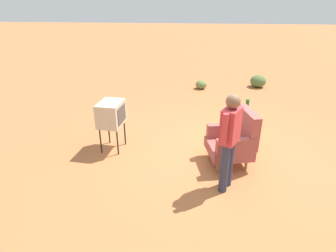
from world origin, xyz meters
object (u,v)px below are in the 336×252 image
bottle_tall_amber (238,107)px  soda_can_red (231,115)px  side_table (237,121)px  tv_on_stand (111,114)px  person_standing (229,138)px  bottle_wine_green (247,107)px  soda_can_blue (247,113)px  flower_vase (238,112)px  armchair (235,140)px

bottle_tall_amber → soda_can_red: bearing=-33.5°
side_table → tv_on_stand: 2.59m
person_standing → bottle_wine_green: person_standing is taller
soda_can_blue → side_table: bearing=-67.9°
tv_on_stand → soda_can_blue: size_ratio=8.44×
tv_on_stand → flower_vase: 2.54m
bottle_wine_green → flower_vase: bearing=-38.3°
side_table → bottle_wine_green: 0.37m
tv_on_stand → bottle_wine_green: 2.82m
tv_on_stand → soda_can_red: tv_on_stand is taller
flower_vase → soda_can_red: bearing=-97.8°
bottle_wine_green → soda_can_blue: (0.10, 0.00, -0.10)m
person_standing → soda_can_red: 1.48m
bottle_tall_amber → flower_vase: size_ratio=1.13×
person_standing → bottle_tall_amber: size_ratio=5.47×
soda_can_blue → armchair: bearing=-22.0°
armchair → person_standing: bearing=-15.2°
bottle_wine_green → flower_vase: size_ratio=1.21×
tv_on_stand → side_table: bearing=98.9°
bottle_wine_green → flower_vase: bottle_wine_green is taller
armchair → soda_can_blue: armchair is taller
armchair → bottle_tall_amber: (-0.90, 0.14, 0.31)m
armchair → flower_vase: (-0.63, 0.10, 0.31)m
person_standing → bottle_wine_green: (-1.73, 0.55, -0.12)m
person_standing → flower_vase: bearing=167.4°
side_table → soda_can_blue: soda_can_blue is taller
soda_can_blue → flower_vase: flower_vase is taller
soda_can_blue → flower_vase: 0.31m
soda_can_red → flower_vase: size_ratio=0.46×
tv_on_stand → flower_vase: size_ratio=3.89×
tv_on_stand → bottle_wine_green: size_ratio=3.22×
person_standing → soda_can_blue: size_ratio=13.44×
armchair → flower_vase: bearing=170.7°
armchair → bottle_wine_green: 1.03m
bottle_tall_amber → side_table: bearing=-4.7°
tv_on_stand → bottle_wine_green: bearing=101.9°
bottle_wine_green → bottle_tall_amber: size_ratio=1.07×
side_table → soda_can_blue: size_ratio=5.37×
side_table → bottle_wine_green: size_ratio=2.05×
person_standing → bottle_wine_green: size_ratio=5.12×
side_table → bottle_tall_amber: (-0.15, 0.01, 0.25)m
armchair → tv_on_stand: armchair is taller
flower_vase → bottle_wine_green: bearing=141.7°
tv_on_stand → flower_vase: bearing=96.5°
side_table → soda_can_red: size_ratio=5.37×
side_table → soda_can_red: bearing=-57.8°
soda_can_blue → bottle_tall_amber: 0.22m
armchair → flower_vase: 0.71m
armchair → bottle_wine_green: armchair is taller
flower_vase → person_standing: bearing=-12.6°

